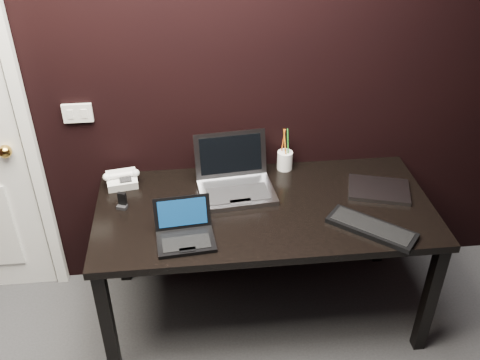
{
  "coord_description": "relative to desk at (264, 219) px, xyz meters",
  "views": [
    {
      "loc": [
        -0.06,
        -0.75,
        2.35
      ],
      "look_at": [
        0.17,
        1.35,
        0.94
      ],
      "focal_mm": 40.0,
      "sensor_mm": 36.0,
      "label": 1
    }
  ],
  "objects": [
    {
      "name": "silver_laptop",
      "position": [
        -0.13,
        0.16,
        0.13
      ],
      "size": [
        0.41,
        0.38,
        0.27
      ],
      "color": "#949499",
      "rests_on": "desk"
    },
    {
      "name": "desk_phone",
      "position": [
        -0.73,
        0.28,
        0.11
      ],
      "size": [
        0.2,
        0.17,
        0.09
      ],
      "color": "silver",
      "rests_on": "desk"
    },
    {
      "name": "mobile_phone",
      "position": [
        -0.71,
        0.07,
        0.11
      ],
      "size": [
        0.06,
        0.05,
        0.08
      ],
      "color": "black",
      "rests_on": "desk"
    },
    {
      "name": "ext_keyboard",
      "position": [
        0.48,
        -0.24,
        0.09
      ],
      "size": [
        0.41,
        0.38,
        0.03
      ],
      "color": "black",
      "rests_on": "desk"
    },
    {
      "name": "netbook",
      "position": [
        -0.41,
        -0.21,
        0.11
      ],
      "size": [
        0.28,
        0.26,
        0.17
      ],
      "color": "black",
      "rests_on": "desk"
    },
    {
      "name": "wall_back",
      "position": [
        -0.3,
        0.4,
        0.64
      ],
      "size": [
        4.0,
        0.0,
        4.0
      ],
      "primitive_type": "plane",
      "rotation": [
        1.57,
        0.0,
        0.0
      ],
      "color": "black",
      "rests_on": "ground"
    },
    {
      "name": "wall_switch",
      "position": [
        -0.92,
        0.39,
        0.46
      ],
      "size": [
        0.15,
        0.02,
        0.1
      ],
      "color": "silver",
      "rests_on": "wall_back"
    },
    {
      "name": "closed_laptop",
      "position": [
        0.62,
        0.07,
        0.09
      ],
      "size": [
        0.36,
        0.3,
        0.02
      ],
      "color": "gray",
      "rests_on": "desk"
    },
    {
      "name": "pen_cup",
      "position": [
        0.16,
        0.34,
        0.14
      ],
      "size": [
        0.09,
        0.09,
        0.25
      ],
      "color": "white",
      "rests_on": "desk"
    },
    {
      "name": "desk",
      "position": [
        0.0,
        0.0,
        0.0
      ],
      "size": [
        1.7,
        0.8,
        0.74
      ],
      "color": "black",
      "rests_on": "ground"
    }
  ]
}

